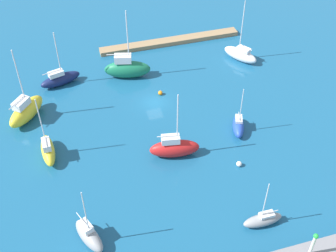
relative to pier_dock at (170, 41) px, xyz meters
The scene contains 14 objects.
water 18.39m from the pier_dock, 65.34° to the left, with size 160.00×160.00×0.00m, color #19567F.
pier_dock is the anchor object (origin of this frame).
harbor_beacon 49.46m from the pier_dock, 91.64° to the left, with size 0.56×0.56×3.73m.
sailboat_gray_center_basin 45.33m from the pier_dock, 61.22° to the left, with size 3.70×5.64×9.10m.
sailboat_yellow_lone_north 31.42m from the pier_dock, 28.56° to the left, with size 6.75×7.47×12.16m.
sailboat_blue_outer_mooring 26.97m from the pier_dock, 95.53° to the left, with size 3.23×5.09×7.98m.
sailboat_white_east_end 14.03m from the pier_dock, 139.23° to the left, with size 5.46×6.84×11.48m.
sailboat_green_inner_mooring 13.40m from the pier_dock, 39.54° to the left, with size 8.32×4.50×12.53m.
sailboat_navy_lone_south 22.93m from the pier_dock, 19.00° to the left, with size 7.25×3.90×9.86m.
sailboat_red_near_pier 30.21m from the pier_dock, 74.39° to the left, with size 7.32×3.44×10.81m.
sailboat_gray_mid_basin 43.33m from the pier_dock, 88.34° to the left, with size 5.02×1.60×7.49m.
sailboat_yellow_by_breakwater 34.96m from the pier_dock, 43.98° to the left, with size 2.01×6.18×10.03m.
mooring_buoy_orange 16.25m from the pier_dock, 67.60° to the left, with size 0.75×0.75×0.75m, color orange.
mooring_buoy_white 33.60m from the pier_dock, 89.77° to the left, with size 0.78×0.78×0.78m, color white.
Camera 1 is at (13.71, 54.05, 44.80)m, focal length 47.03 mm.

